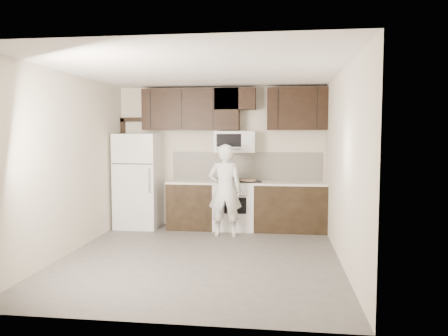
% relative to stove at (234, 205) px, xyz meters
% --- Properties ---
extents(floor, '(4.50, 4.50, 0.00)m').
position_rel_stove_xyz_m(floor, '(-0.30, -1.94, -0.46)').
color(floor, '#4E4B49').
rests_on(floor, ground).
extents(back_wall, '(4.00, 0.00, 4.00)m').
position_rel_stove_xyz_m(back_wall, '(-0.30, 0.31, 0.89)').
color(back_wall, beige).
rests_on(back_wall, ground).
extents(ceiling, '(4.50, 4.50, 0.00)m').
position_rel_stove_xyz_m(ceiling, '(-0.30, -1.94, 2.24)').
color(ceiling, white).
rests_on(ceiling, back_wall).
extents(counter_run, '(2.95, 0.64, 0.91)m').
position_rel_stove_xyz_m(counter_run, '(0.30, 0.00, -0.00)').
color(counter_run, black).
rests_on(counter_run, floor).
extents(stove, '(0.76, 0.66, 0.94)m').
position_rel_stove_xyz_m(stove, '(0.00, 0.00, 0.00)').
color(stove, silver).
rests_on(stove, floor).
extents(backsplash, '(2.90, 0.02, 0.54)m').
position_rel_stove_xyz_m(backsplash, '(0.20, 0.30, 0.72)').
color(backsplash, silver).
rests_on(backsplash, counter_run).
extents(upper_cabinets, '(3.48, 0.35, 0.78)m').
position_rel_stove_xyz_m(upper_cabinets, '(-0.09, 0.14, 1.82)').
color(upper_cabinets, black).
rests_on(upper_cabinets, back_wall).
extents(microwave, '(0.76, 0.42, 0.40)m').
position_rel_stove_xyz_m(microwave, '(-0.00, 0.12, 1.19)').
color(microwave, silver).
rests_on(microwave, upper_cabinets).
extents(refrigerator, '(0.80, 0.76, 1.80)m').
position_rel_stove_xyz_m(refrigerator, '(-1.85, -0.05, 0.44)').
color(refrigerator, silver).
rests_on(refrigerator, floor).
extents(door_trim, '(0.50, 0.08, 2.12)m').
position_rel_stove_xyz_m(door_trim, '(-2.22, 0.27, 0.79)').
color(door_trim, black).
rests_on(door_trim, floor).
extents(saucepan, '(0.30, 0.17, 0.17)m').
position_rel_stove_xyz_m(saucepan, '(-0.18, -0.15, 0.52)').
color(saucepan, silver).
rests_on(saucepan, stove).
extents(baking_tray, '(0.52, 0.45, 0.02)m').
position_rel_stove_xyz_m(baking_tray, '(0.26, -0.09, 0.46)').
color(baking_tray, black).
rests_on(baking_tray, counter_run).
extents(pizza, '(0.37, 0.37, 0.02)m').
position_rel_stove_xyz_m(pizza, '(0.26, -0.09, 0.48)').
color(pizza, beige).
rests_on(pizza, baking_tray).
extents(person, '(0.61, 0.41, 1.62)m').
position_rel_stove_xyz_m(person, '(-0.11, -0.57, 0.35)').
color(person, white).
rests_on(person, floor).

